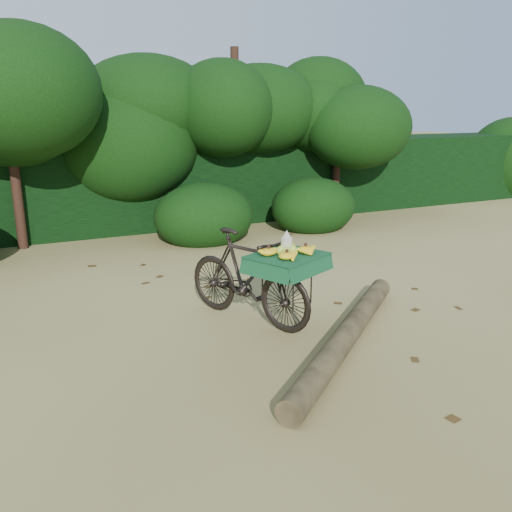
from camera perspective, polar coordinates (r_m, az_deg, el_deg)
name	(u,v)px	position (r m, az deg, el deg)	size (l,w,h in m)	color
ground	(209,332)	(6.51, -4.95, -8.02)	(80.00, 80.00, 0.00)	tan
vendor_bicycle	(249,276)	(6.63, -0.76, -2.12)	(1.41, 2.00, 1.16)	black
fallen_log	(347,335)	(6.19, 9.52, -8.18)	(0.26, 0.26, 3.58)	brown
hedge_backdrop	(106,188)	(12.21, -15.47, 6.96)	(26.00, 1.80, 1.80)	black
tree_row	(75,138)	(11.22, -18.47, 11.69)	(14.50, 2.00, 4.00)	black
bush_clumps	(154,223)	(10.46, -10.66, 3.40)	(8.80, 1.70, 0.90)	black
leaf_litter	(192,314)	(7.08, -6.79, -6.06)	(7.00, 7.30, 0.01)	#432D11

